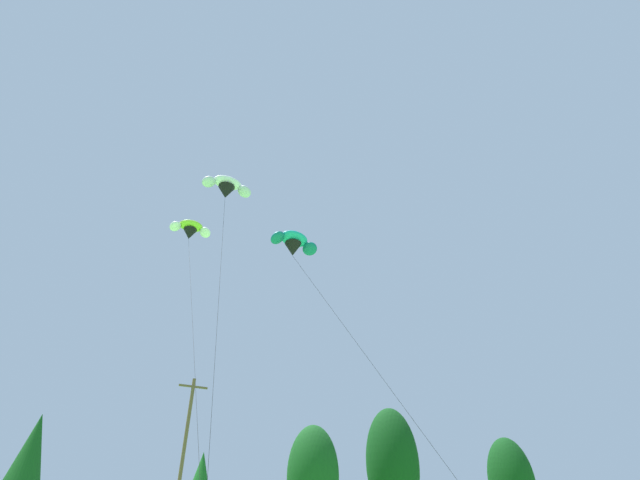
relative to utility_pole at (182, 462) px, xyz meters
The scene contains 7 objects.
treeline_tree_c 11.34m from the utility_pole, 150.38° to the left, with size 3.77×3.77×9.84m.
treeline_tree_e 14.78m from the utility_pole, 25.54° to the left, with size 4.82×4.82×11.20m.
treeline_tree_f 25.95m from the utility_pole, 20.72° to the left, with size 5.70×5.70×14.46m.
utility_pole is the anchor object (origin of this frame).
parafoil_kite_high_white 19.68m from the utility_pole, 99.85° to the right, with size 3.79×9.78×21.89m.
parafoil_kite_mid_teal 18.23m from the utility_pole, 83.50° to the right, with size 5.97×8.95×15.84m.
parafoil_kite_far_lime_white 18.78m from the utility_pole, 159.41° to the right, with size 3.84×19.99×24.23m.
Camera 1 is at (-9.06, 6.34, 1.78)m, focal length 25.97 mm.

